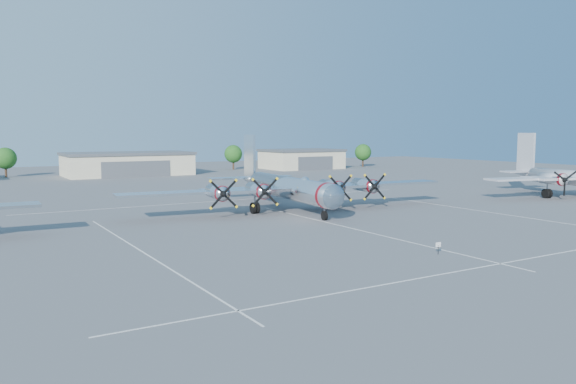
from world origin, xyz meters
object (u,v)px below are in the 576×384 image
hangar_east (302,159)px  main_bomber_b29 (286,209)px  tree_east (233,154)px  tree_far_east (363,152)px  info_placard (438,246)px  hangar_center (128,164)px  tree_west (5,158)px  twin_engine_east (565,196)px

hangar_east → main_bomber_b29: size_ratio=0.47×
tree_east → tree_far_east: 38.83m
main_bomber_b29 → info_placard: bearing=-90.7°
hangar_center → tree_far_east: size_ratio=4.31×
hangar_east → main_bomber_b29: bearing=-123.7°
tree_west → tree_far_east: bearing=-6.1°
hangar_east → info_placard: (-49.64, -99.19, -2.00)m
hangar_center → info_placard: 99.23m
tree_east → info_placard: tree_east is taller
tree_far_east → twin_engine_east: (-21.00, -76.94, -4.22)m
hangar_east → info_placard: size_ratio=20.37×
tree_west → tree_east: size_ratio=1.00×
tree_east → tree_far_east: bearing=-11.9°
hangar_center → twin_engine_east: size_ratio=0.92×
hangar_east → tree_far_east: tree_far_east is taller
tree_west → twin_engine_east: bearing=-50.4°
tree_west → info_placard: 109.80m
hangar_center → info_placard: hangar_center is taller
hangar_center → tree_far_east: 68.05m
tree_east → twin_engine_east: 86.73m
tree_west → tree_east: bearing=-2.1°
tree_east → twin_engine_east: size_ratio=0.21×
hangar_center → tree_west: (-25.00, 8.04, 1.51)m
tree_west → main_bomber_b29: size_ratio=0.15×
tree_west → main_bomber_b29: tree_west is taller
tree_east → info_placard: (-31.64, -105.23, -3.51)m
twin_engine_east → info_placard: (-48.63, -20.29, 0.71)m
hangar_east → tree_west: size_ratio=3.10×
tree_west → tree_east: (55.00, -2.00, 0.00)m
tree_east → tree_far_east: (38.00, -8.00, 0.00)m
main_bomber_b29 → tree_west: bearing=114.5°
tree_east → main_bomber_b29: (-28.37, -75.52, -4.22)m
tree_west → info_placard: tree_west is taller
tree_far_east → main_bomber_b29: tree_far_east is taller
tree_west → main_bomber_b29: bearing=-71.0°
tree_east → tree_west: bearing=177.9°
tree_east → tree_far_east: size_ratio=1.00×
twin_engine_east → info_placard: 52.70m
tree_far_east → main_bomber_b29: (-66.37, -67.52, -4.22)m
hangar_east → tree_east: bearing=161.5°
hangar_center → main_bomber_b29: size_ratio=0.66×
hangar_center → twin_engine_east: hangar_center is taller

